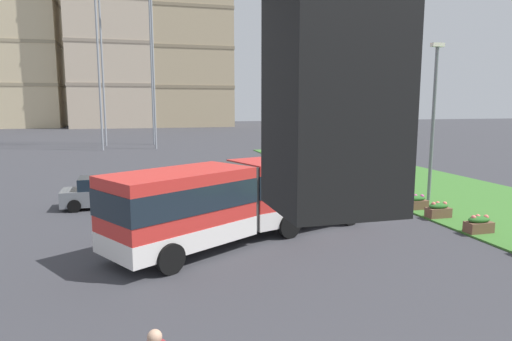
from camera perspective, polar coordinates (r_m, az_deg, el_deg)
articulated_bus at (r=17.57m, az=-0.77°, el=-3.39°), size 11.66×7.21×3.00m
car_grey_wagon at (r=24.24m, az=-18.79°, el=-2.69°), size 4.42×2.06×1.58m
flower_planter_3 at (r=20.39m, az=26.81°, el=-6.19°), size 1.10×0.56×0.74m
flower_planter_4 at (r=22.28m, az=22.48°, el=-4.71°), size 1.10×0.56×0.74m
flower_planter_5 at (r=23.62m, az=19.96°, el=-3.85°), size 1.10×0.56×0.74m
traffic_light_far_right at (r=28.49m, az=9.13°, el=5.72°), size 4.05×0.28×5.65m
streetlight_median at (r=25.54m, az=21.92°, el=6.54°), size 0.70×0.28×8.45m
apartment_tower_west at (r=119.04m, az=-28.43°, el=15.98°), size 18.70×19.67×45.34m
apartment_tower_westcentre at (r=110.17m, az=-18.28°, el=17.26°), size 18.31×15.85×45.36m
apartment_tower_centre at (r=110.81m, az=-9.03°, el=14.86°), size 20.22×17.16×35.16m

